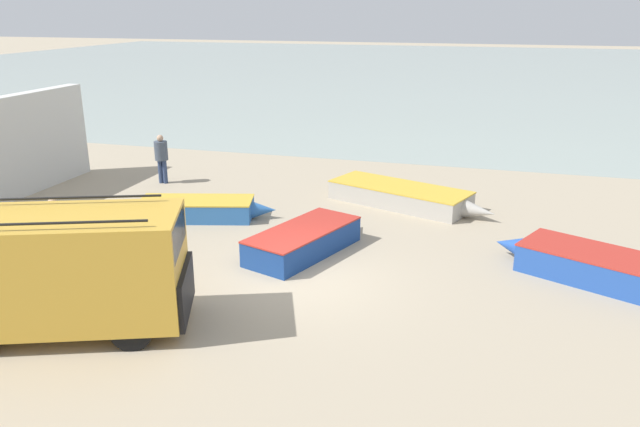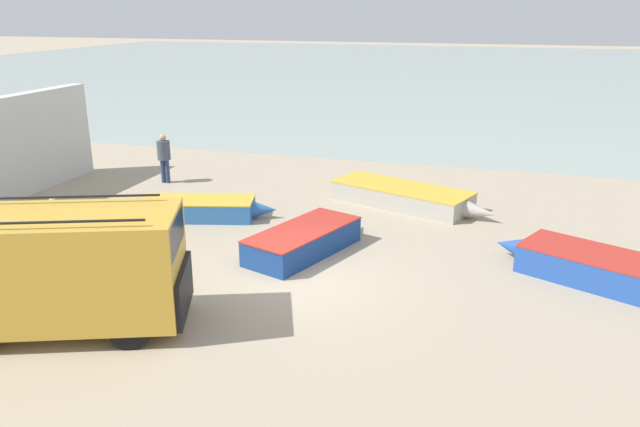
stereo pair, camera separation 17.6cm
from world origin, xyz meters
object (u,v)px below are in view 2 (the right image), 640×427
(fishing_rowboat_3, at_px, (405,196))
(fisherman_0, at_px, (56,224))
(parked_van, at_px, (60,268))
(fishing_rowboat_0, at_px, (203,209))
(fishing_rowboat_2, at_px, (307,239))
(fisherman_1, at_px, (164,154))
(fishing_rowboat_1, at_px, (598,268))

(fishing_rowboat_3, height_order, fisherman_0, fisherman_0)
(parked_van, relative_size, fishing_rowboat_0, 1.22)
(fishing_rowboat_2, relative_size, fisherman_0, 2.44)
(fishing_rowboat_3, distance_m, fisherman_0, 10.33)
(fisherman_1, bearing_deg, fishing_rowboat_1, -109.37)
(parked_van, xyz_separation_m, fisherman_1, (-3.64, 10.15, -0.24))
(fishing_rowboat_0, xyz_separation_m, fishing_rowboat_2, (3.83, -1.67, 0.04))
(fishing_rowboat_0, xyz_separation_m, fishing_rowboat_3, (5.65, 2.97, 0.01))
(parked_van, relative_size, fishing_rowboat_1, 1.10)
(fishing_rowboat_0, distance_m, fishing_rowboat_1, 10.96)
(fisherman_0, bearing_deg, fishing_rowboat_0, -70.22)
(fisherman_0, bearing_deg, fishing_rowboat_1, -125.27)
(fishing_rowboat_1, relative_size, fisherman_0, 2.71)
(fishing_rowboat_3, xyz_separation_m, fisherman_1, (-8.75, 0.25, 0.75))
(fishing_rowboat_2, xyz_separation_m, fishing_rowboat_3, (1.82, 4.64, -0.03))
(parked_van, distance_m, fishing_rowboat_2, 6.29)
(parked_van, xyz_separation_m, fishing_rowboat_3, (5.11, 9.91, -0.99))
(fishing_rowboat_0, bearing_deg, fisherman_1, 118.97)
(fisherman_0, bearing_deg, fishing_rowboat_3, -93.19)
(fishing_rowboat_1, height_order, fisherman_1, fisherman_1)
(fishing_rowboat_0, bearing_deg, fishing_rowboat_3, 12.72)
(fishing_rowboat_0, height_order, fishing_rowboat_1, fishing_rowboat_1)
(fishing_rowboat_2, height_order, fisherman_0, fisherman_0)
(fishing_rowboat_1, xyz_separation_m, fisherman_1, (-13.95, 4.76, 0.71))
(fishing_rowboat_0, distance_m, fishing_rowboat_2, 4.18)
(fishing_rowboat_2, height_order, fishing_rowboat_3, fishing_rowboat_2)
(parked_van, height_order, fishing_rowboat_3, parked_van)
(fishing_rowboat_0, bearing_deg, fishing_rowboat_1, -23.10)
(fishing_rowboat_3, bearing_deg, parked_van, -96.92)
(fisherman_1, bearing_deg, fishing_rowboat_0, -136.56)
(fishing_rowboat_3, bearing_deg, fisherman_1, -161.25)
(parked_van, height_order, fisherman_0, parked_van)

